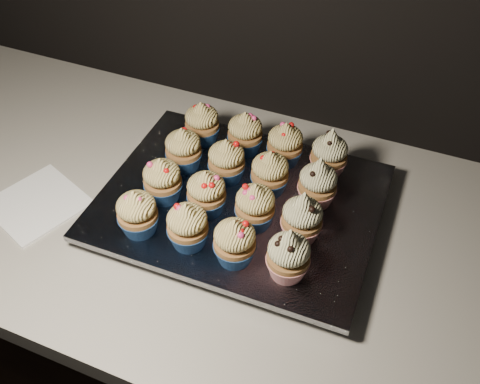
{
  "coord_description": "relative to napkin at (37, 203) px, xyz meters",
  "views": [
    {
      "loc": [
        0.45,
        1.14,
        1.56
      ],
      "look_at": [
        0.22,
        1.71,
        0.95
      ],
      "focal_mm": 40.0,
      "sensor_mm": 36.0,
      "label": 1
    }
  ],
  "objects": [
    {
      "name": "foil_lining",
      "position": [
        0.33,
        0.11,
        0.03
      ],
      "size": [
        0.46,
        0.36,
        0.01
      ],
      "primitive_type": "cube",
      "rotation": [
        0.0,
        0.0,
        0.02
      ],
      "color": "silver",
      "rests_on": "baking_tray"
    },
    {
      "name": "cupcake_8",
      "position": [
        0.21,
        0.15,
        0.07
      ],
      "size": [
        0.06,
        0.06,
        0.08
      ],
      "color": "navy",
      "rests_on": "foil_lining"
    },
    {
      "name": "cupcake_10",
      "position": [
        0.37,
        0.15,
        0.07
      ],
      "size": [
        0.06,
        0.06,
        0.08
      ],
      "color": "navy",
      "rests_on": "foil_lining"
    },
    {
      "name": "cupcake_4",
      "position": [
        0.21,
        0.07,
        0.07
      ],
      "size": [
        0.06,
        0.06,
        0.08
      ],
      "color": "navy",
      "rests_on": "foil_lining"
    },
    {
      "name": "cabinet",
      "position": [
        0.11,
        0.1,
        -0.47
      ],
      "size": [
        2.4,
        0.6,
        0.86
      ],
      "primitive_type": "cube",
      "color": "black",
      "rests_on": "ground"
    },
    {
      "name": "cupcake_12",
      "position": [
        0.21,
        0.23,
        0.07
      ],
      "size": [
        0.06,
        0.06,
        0.08
      ],
      "color": "navy",
      "rests_on": "foil_lining"
    },
    {
      "name": "cupcake_15",
      "position": [
        0.44,
        0.23,
        0.07
      ],
      "size": [
        0.06,
        0.06,
        0.1
      ],
      "color": "red",
      "rests_on": "foil_lining"
    },
    {
      "name": "worktop",
      "position": [
        0.11,
        0.1,
        -0.02
      ],
      "size": [
        2.44,
        0.64,
        0.04
      ],
      "primitive_type": "cube",
      "color": "beige",
      "rests_on": "cabinet"
    },
    {
      "name": "cupcake_3",
      "position": [
        0.45,
        0.0,
        0.07
      ],
      "size": [
        0.06,
        0.06,
        0.1
      ],
      "color": "red",
      "rests_on": "foil_lining"
    },
    {
      "name": "cupcake_13",
      "position": [
        0.29,
        0.23,
        0.07
      ],
      "size": [
        0.06,
        0.06,
        0.08
      ],
      "color": "navy",
      "rests_on": "foil_lining"
    },
    {
      "name": "cupcake_9",
      "position": [
        0.29,
        0.15,
        0.07
      ],
      "size": [
        0.06,
        0.06,
        0.08
      ],
      "color": "navy",
      "rests_on": "foil_lining"
    },
    {
      "name": "cupcake_1",
      "position": [
        0.29,
        -0.0,
        0.07
      ],
      "size": [
        0.06,
        0.06,
        0.08
      ],
      "color": "navy",
      "rests_on": "foil_lining"
    },
    {
      "name": "cupcake_2",
      "position": [
        0.37,
        -0.0,
        0.07
      ],
      "size": [
        0.06,
        0.06,
        0.08
      ],
      "color": "navy",
      "rests_on": "foil_lining"
    },
    {
      "name": "napkin",
      "position": [
        0.0,
        0.0,
        0.0
      ],
      "size": [
        0.18,
        0.18,
        0.0
      ],
      "primitive_type": "cube",
      "rotation": [
        0.0,
        0.0,
        -0.37
      ],
      "color": "white",
      "rests_on": "worktop"
    },
    {
      "name": "cupcake_0",
      "position": [
        0.21,
        -0.01,
        0.07
      ],
      "size": [
        0.06,
        0.06,
        0.08
      ],
      "color": "navy",
      "rests_on": "foil_lining"
    },
    {
      "name": "cupcake_5",
      "position": [
        0.29,
        0.07,
        0.07
      ],
      "size": [
        0.06,
        0.06,
        0.08
      ],
      "color": "navy",
      "rests_on": "foil_lining"
    },
    {
      "name": "cupcake_14",
      "position": [
        0.36,
        0.23,
        0.07
      ],
      "size": [
        0.06,
        0.06,
        0.08
      ],
      "color": "navy",
      "rests_on": "foil_lining"
    },
    {
      "name": "cupcake_11",
      "position": [
        0.44,
        0.16,
        0.07
      ],
      "size": [
        0.06,
        0.06,
        0.1
      ],
      "color": "red",
      "rests_on": "foil_lining"
    },
    {
      "name": "baking_tray",
      "position": [
        0.33,
        0.11,
        0.01
      ],
      "size": [
        0.42,
        0.32,
        0.02
      ],
      "primitive_type": "cube",
      "rotation": [
        0.0,
        0.0,
        0.02
      ],
      "color": "black",
      "rests_on": "worktop"
    },
    {
      "name": "cupcake_6",
      "position": [
        0.37,
        0.08,
        0.07
      ],
      "size": [
        0.06,
        0.06,
        0.08
      ],
      "color": "navy",
      "rests_on": "foil_lining"
    },
    {
      "name": "cupcake_7",
      "position": [
        0.44,
        0.08,
        0.07
      ],
      "size": [
        0.06,
        0.06,
        0.1
      ],
      "color": "red",
      "rests_on": "foil_lining"
    }
  ]
}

